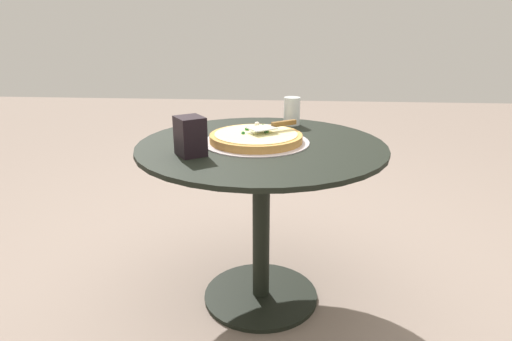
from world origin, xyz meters
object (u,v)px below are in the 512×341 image
at_px(drinking_cup, 292,111).
at_px(napkin_dispenser, 190,136).
at_px(patio_table, 261,186).
at_px(pizza_on_tray, 256,138).
at_px(pizza_server, 273,125).

bearing_deg(drinking_cup, napkin_dispenser, -124.94).
distance_m(patio_table, napkin_dispenser, 0.38).
bearing_deg(pizza_on_tray, patio_table, -31.77).
xyz_separation_m(patio_table, napkin_dispenser, (-0.24, -0.17, 0.24)).
relative_size(patio_table, pizza_on_tray, 2.31).
relative_size(pizza_server, napkin_dispenser, 1.46).
xyz_separation_m(pizza_server, drinking_cup, (0.07, 0.28, 0.00)).
relative_size(patio_table, drinking_cup, 7.68).
distance_m(pizza_on_tray, pizza_server, 0.09).
xyz_separation_m(pizza_on_tray, napkin_dispenser, (-0.22, -0.19, 0.05)).
height_order(pizza_on_tray, pizza_server, pizza_server).
xyz_separation_m(drinking_cup, napkin_dispenser, (-0.35, -0.51, 0.01)).
relative_size(pizza_on_tray, napkin_dispenser, 3.04).
relative_size(drinking_cup, napkin_dispenser, 0.91).
bearing_deg(pizza_on_tray, pizza_server, 30.69).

